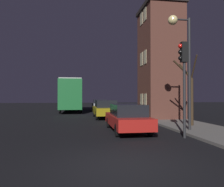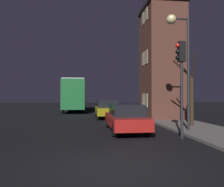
# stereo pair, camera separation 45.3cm
# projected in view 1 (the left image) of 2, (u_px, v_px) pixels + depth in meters

# --- Properties ---
(ground_plane) EXTENTS (120.00, 120.00, 0.00)m
(ground_plane) POSITION_uv_depth(u_px,v_px,m) (125.00, 165.00, 5.84)
(ground_plane) COLOR black
(brick_building) EXTENTS (3.13, 3.92, 9.24)m
(brick_building) POSITION_uv_depth(u_px,v_px,m) (160.00, 61.00, 18.15)
(brick_building) COLOR brown
(brick_building) RESTS_ON sidewalk
(streetlamp) EXTENTS (1.22, 0.49, 5.90)m
(streetlamp) POSITION_uv_depth(u_px,v_px,m) (181.00, 45.00, 11.26)
(streetlamp) COLOR #28282B
(streetlamp) RESTS_ON sidewalk
(traffic_light) EXTENTS (0.43, 0.24, 4.27)m
(traffic_light) POSITION_uv_depth(u_px,v_px,m) (184.00, 69.00, 9.69)
(traffic_light) COLOR #28282B
(traffic_light) RESTS_ON ground
(bare_tree) EXTENTS (1.37, 1.08, 4.08)m
(bare_tree) POSITION_uv_depth(u_px,v_px,m) (190.00, 94.00, 12.97)
(bare_tree) COLOR #382819
(bare_tree) RESTS_ON sidewalk
(bus) EXTENTS (2.46, 9.94, 3.81)m
(bus) POSITION_uv_depth(u_px,v_px,m) (72.00, 93.00, 27.04)
(bus) COLOR #1E6B33
(bus) RESTS_ON ground
(car_near_lane) EXTENTS (1.73, 4.61, 1.44)m
(car_near_lane) POSITION_uv_depth(u_px,v_px,m) (127.00, 117.00, 11.46)
(car_near_lane) COLOR #B21E19
(car_near_lane) RESTS_ON ground
(car_mid_lane) EXTENTS (1.85, 4.66, 1.53)m
(car_mid_lane) POSITION_uv_depth(u_px,v_px,m) (105.00, 109.00, 18.64)
(car_mid_lane) COLOR olive
(car_mid_lane) RESTS_ON ground
(car_far_lane) EXTENTS (1.76, 3.93, 1.46)m
(car_far_lane) POSITION_uv_depth(u_px,v_px,m) (100.00, 105.00, 27.77)
(car_far_lane) COLOR #B7BABF
(car_far_lane) RESTS_ON ground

